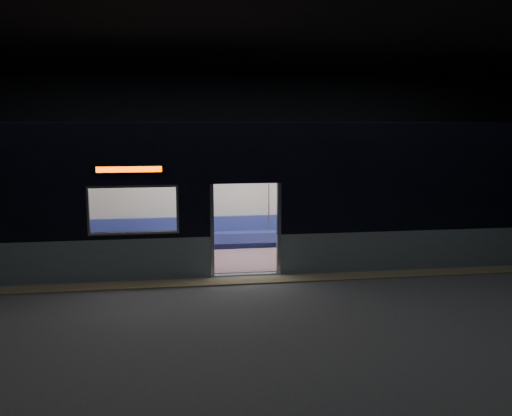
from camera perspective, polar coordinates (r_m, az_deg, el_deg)
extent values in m
cube|color=#47494C|center=(11.14, -0.38, -8.56)|extent=(24.00, 14.00, 0.01)
cube|color=black|center=(10.74, -0.41, 17.71)|extent=(24.00, 14.00, 0.04)
cube|color=black|center=(17.58, -3.54, 6.23)|extent=(24.00, 0.04, 5.00)
cube|color=black|center=(3.92, 13.78, -4.03)|extent=(24.00, 0.04, 5.00)
cube|color=#8C7F59|center=(11.65, -0.76, -7.65)|extent=(22.80, 0.50, 0.03)
cube|color=gray|center=(12.41, -24.00, -5.33)|extent=(8.30, 0.12, 0.90)
cube|color=gray|center=(13.50, 19.85, -3.96)|extent=(8.30, 0.12, 0.90)
cube|color=black|center=(12.13, -24.48, 2.02)|extent=(8.30, 0.12, 2.30)
cube|color=black|center=(13.25, 20.22, 2.80)|extent=(8.30, 0.12, 2.30)
cube|color=black|center=(11.69, -1.11, 5.43)|extent=(1.40, 0.12, 1.15)
cube|color=#B7BABC|center=(11.83, -4.65, -2.38)|extent=(0.08, 0.14, 2.05)
cube|color=#B7BABC|center=(12.01, 2.42, -2.18)|extent=(0.08, 0.14, 2.05)
cube|color=black|center=(11.58, -13.21, 3.99)|extent=(1.50, 0.04, 0.18)
cube|color=#E64700|center=(11.57, -13.21, 3.98)|extent=(1.34, 0.03, 0.12)
cube|color=beige|center=(14.64, -2.51, 2.13)|extent=(18.00, 0.12, 3.20)
cube|color=black|center=(13.10, -1.92, 8.66)|extent=(18.00, 3.00, 0.15)
cube|color=gray|center=(13.52, -1.84, -5.27)|extent=(17.76, 2.76, 0.04)
cube|color=beige|center=(13.14, -1.90, 4.63)|extent=(17.76, 2.76, 0.10)
cube|color=#333F93|center=(14.55, -2.35, -3.33)|extent=(11.00, 0.48, 0.41)
cube|color=#333F93|center=(14.65, -2.43, -1.62)|extent=(11.00, 0.10, 0.40)
cube|color=gray|center=(12.47, -16.60, -5.82)|extent=(4.40, 0.48, 0.41)
cube|color=gray|center=(13.21, 13.12, -4.84)|extent=(4.40, 0.48, 0.41)
cylinder|color=silver|center=(12.10, -5.74, -1.44)|extent=(0.04, 0.04, 2.26)
cylinder|color=silver|center=(14.32, -6.16, 0.20)|extent=(0.04, 0.04, 2.26)
cylinder|color=silver|center=(12.32, 3.12, -1.21)|extent=(0.04, 0.04, 2.26)
cylinder|color=silver|center=(14.52, 1.36, 0.37)|extent=(0.04, 0.04, 2.26)
cylinder|color=silver|center=(14.24, -2.37, 3.35)|extent=(11.00, 0.03, 0.03)
cube|color=black|center=(15.45, 14.90, -1.85)|extent=(0.15, 0.42, 0.14)
cube|color=black|center=(15.52, 15.54, -1.83)|extent=(0.15, 0.42, 0.14)
cylinder|color=black|center=(15.33, 15.14, -2.96)|extent=(0.10, 0.10, 0.43)
cylinder|color=black|center=(15.40, 15.78, -2.93)|extent=(0.10, 0.10, 0.43)
cube|color=pink|center=(15.64, 14.97, -1.66)|extent=(0.36, 0.20, 0.18)
cylinder|color=pink|center=(15.61, 14.98, -0.51)|extent=(0.38, 0.38, 0.46)
sphere|color=tan|center=(15.54, 15.06, 0.67)|extent=(0.19, 0.19, 0.19)
sphere|color=black|center=(15.57, 15.01, 0.82)|extent=(0.20, 0.20, 0.20)
cube|color=black|center=(15.41, 15.41, -1.40)|extent=(0.29, 0.26, 0.12)
cube|color=white|center=(15.87, 15.81, 1.91)|extent=(1.03, 0.03, 0.67)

